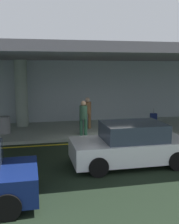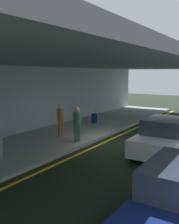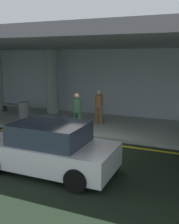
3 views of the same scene
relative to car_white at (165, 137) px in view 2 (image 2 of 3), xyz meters
The scene contains 9 objects.
ground_plane 2.52m from the car_white, 86.89° to the left, with size 60.00×60.00×0.00m, color black.
sidewalk 5.55m from the car_white, 88.64° to the left, with size 26.00×4.20×0.15m, color #97A49A.
lane_stripe_yellow 3.11m from the car_white, 87.52° to the left, with size 26.00×0.14×0.01m, color yellow.
ceiling_overhang 5.97m from the car_white, 88.50° to the left, with size 28.00×13.20×0.30m, color gray.
terminal_back_wall 7.85m from the car_white, 89.03° to the left, with size 26.00×0.30×3.80m, color #AAB9C1.
car_white is the anchor object (origin of this frame).
traveler_with_luggage 5.36m from the car_white, 94.71° to the left, with size 0.38×0.38×1.68m.
person_waiting_for_ride 4.05m from the car_white, 103.40° to the left, with size 0.38×0.38×1.68m.
suitcase_upright_primary 6.73m from the car_white, 58.22° to the left, with size 0.36×0.22×0.90m.
Camera 2 is at (-10.87, -5.46, 3.40)m, focal length 41.20 mm.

